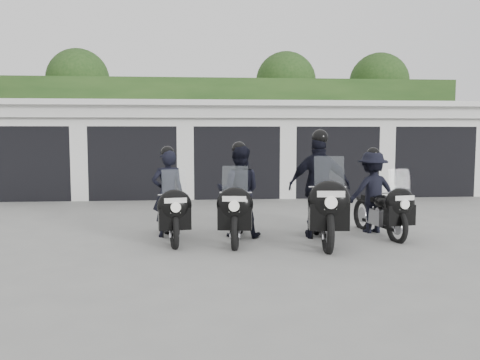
{
  "coord_description": "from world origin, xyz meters",
  "views": [
    {
      "loc": [
        -1.26,
        -9.78,
        2.0
      ],
      "look_at": [
        -0.36,
        0.43,
        1.05
      ],
      "focal_mm": 38.0,
      "sensor_mm": 36.0,
      "label": 1
    }
  ],
  "objects": [
    {
      "name": "ground",
      "position": [
        0.0,
        0.0,
        0.0
      ],
      "size": [
        80.0,
        80.0,
        0.0
      ],
      "primitive_type": "plane",
      "color": "gray",
      "rests_on": "ground"
    },
    {
      "name": "background_vegetation",
      "position": [
        0.37,
        12.92,
        2.77
      ],
      "size": [
        20.0,
        3.9,
        5.8
      ],
      "color": "#1C3915",
      "rests_on": "ground"
    },
    {
      "name": "police_bike_a",
      "position": [
        -1.74,
        -0.28,
        0.72
      ],
      "size": [
        0.82,
        2.07,
        1.81
      ],
      "rotation": [
        0.0,
        0.0,
        0.16
      ],
      "color": "black",
      "rests_on": "ground"
    },
    {
      "name": "garage_block",
      "position": [
        -0.0,
        8.06,
        1.42
      ],
      "size": [
        16.4,
        6.8,
        2.96
      ],
      "color": "silver",
      "rests_on": "ground"
    },
    {
      "name": "police_bike_c",
      "position": [
        1.06,
        -0.58,
        0.9
      ],
      "size": [
        1.23,
        2.45,
        2.13
      ],
      "rotation": [
        0.0,
        0.0,
        -0.11
      ],
      "color": "black",
      "rests_on": "ground"
    },
    {
      "name": "police_bike_b",
      "position": [
        -0.46,
        -0.31,
        0.8
      ],
      "size": [
        0.97,
        2.17,
        1.9
      ],
      "rotation": [
        0.0,
        0.0,
        -0.15
      ],
      "color": "black",
      "rests_on": "ground"
    },
    {
      "name": "police_bike_d",
      "position": [
        2.31,
        -0.07,
        0.75
      ],
      "size": [
        1.13,
        2.02,
        1.77
      ],
      "rotation": [
        0.0,
        0.0,
        0.15
      ],
      "color": "black",
      "rests_on": "ground"
    }
  ]
}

